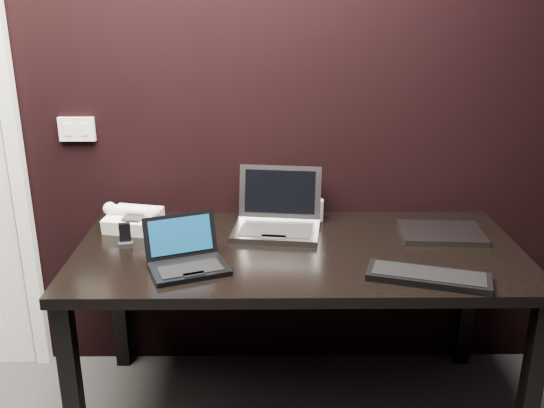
{
  "coord_description": "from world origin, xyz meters",
  "views": [
    {
      "loc": [
        0.18,
        -0.72,
        1.66
      ],
      "look_at": [
        0.2,
        1.35,
        0.94
      ],
      "focal_mm": 40.0,
      "sensor_mm": 36.0,
      "label": 1
    }
  ],
  "objects_px": {
    "pen_cup": "(315,209)",
    "desk": "(298,267)",
    "mobile_phone": "(125,238)",
    "closed_laptop": "(441,233)",
    "desk_phone": "(133,219)",
    "silver_laptop": "(277,220)",
    "netbook": "(187,259)",
    "ext_keyboard": "(428,277)"
  },
  "relations": [
    {
      "from": "pen_cup",
      "to": "desk",
      "type": "bearing_deg",
      "value": -105.5
    },
    {
      "from": "silver_laptop",
      "to": "closed_laptop",
      "type": "relative_size",
      "value": 1.12
    },
    {
      "from": "closed_laptop",
      "to": "mobile_phone",
      "type": "bearing_deg",
      "value": -175.78
    },
    {
      "from": "silver_laptop",
      "to": "pen_cup",
      "type": "bearing_deg",
      "value": 35.37
    },
    {
      "from": "mobile_phone",
      "to": "pen_cup",
      "type": "relative_size",
      "value": 0.43
    },
    {
      "from": "desk",
      "to": "netbook",
      "type": "height_order",
      "value": "netbook"
    },
    {
      "from": "netbook",
      "to": "mobile_phone",
      "type": "distance_m",
      "value": 0.33
    },
    {
      "from": "desk_phone",
      "to": "silver_laptop",
      "type": "bearing_deg",
      "value": -1.83
    },
    {
      "from": "netbook",
      "to": "silver_laptop",
      "type": "relative_size",
      "value": 0.87
    },
    {
      "from": "silver_laptop",
      "to": "mobile_phone",
      "type": "bearing_deg",
      "value": -165.02
    },
    {
      "from": "desk",
      "to": "pen_cup",
      "type": "height_order",
      "value": "pen_cup"
    },
    {
      "from": "silver_laptop",
      "to": "desk_phone",
      "type": "distance_m",
      "value": 0.59
    },
    {
      "from": "desk",
      "to": "silver_laptop",
      "type": "distance_m",
      "value": 0.24
    },
    {
      "from": "ext_keyboard",
      "to": "silver_laptop",
      "type": "bearing_deg",
      "value": 137.74
    },
    {
      "from": "desk",
      "to": "pen_cup",
      "type": "bearing_deg",
      "value": 74.5
    },
    {
      "from": "netbook",
      "to": "desk_phone",
      "type": "xyz_separation_m",
      "value": [
        -0.26,
        0.37,
        0.01
      ]
    },
    {
      "from": "netbook",
      "to": "desk",
      "type": "bearing_deg",
      "value": 22.55
    },
    {
      "from": "desk",
      "to": "mobile_phone",
      "type": "distance_m",
      "value": 0.68
    },
    {
      "from": "desk_phone",
      "to": "closed_laptop",
      "type": "bearing_deg",
      "value": -3.83
    },
    {
      "from": "mobile_phone",
      "to": "netbook",
      "type": "bearing_deg",
      "value": -37.28
    },
    {
      "from": "desk_phone",
      "to": "pen_cup",
      "type": "relative_size",
      "value": 1.18
    },
    {
      "from": "netbook",
      "to": "ext_keyboard",
      "type": "relative_size",
      "value": 0.76
    },
    {
      "from": "silver_laptop",
      "to": "pen_cup",
      "type": "xyz_separation_m",
      "value": [
        0.16,
        0.12,
        0.0
      ]
    },
    {
      "from": "netbook",
      "to": "pen_cup",
      "type": "height_order",
      "value": "pen_cup"
    },
    {
      "from": "silver_laptop",
      "to": "mobile_phone",
      "type": "distance_m",
      "value": 0.61
    },
    {
      "from": "desk",
      "to": "netbook",
      "type": "relative_size",
      "value": 5.16
    },
    {
      "from": "mobile_phone",
      "to": "silver_laptop",
      "type": "bearing_deg",
      "value": 14.98
    },
    {
      "from": "mobile_phone",
      "to": "ext_keyboard",
      "type": "bearing_deg",
      "value": -15.52
    },
    {
      "from": "closed_laptop",
      "to": "desk_phone",
      "type": "xyz_separation_m",
      "value": [
        -1.25,
        0.08,
        0.03
      ]
    },
    {
      "from": "desk",
      "to": "desk_phone",
      "type": "bearing_deg",
      "value": 163.02
    },
    {
      "from": "closed_laptop",
      "to": "pen_cup",
      "type": "xyz_separation_m",
      "value": [
        -0.5,
        0.18,
        0.04
      ]
    },
    {
      "from": "netbook",
      "to": "closed_laptop",
      "type": "distance_m",
      "value": 1.03
    },
    {
      "from": "pen_cup",
      "to": "silver_laptop",
      "type": "bearing_deg",
      "value": -144.63
    },
    {
      "from": "mobile_phone",
      "to": "pen_cup",
      "type": "height_order",
      "value": "pen_cup"
    },
    {
      "from": "desk",
      "to": "ext_keyboard",
      "type": "xyz_separation_m",
      "value": [
        0.43,
        -0.27,
        0.09
      ]
    },
    {
      "from": "ext_keyboard",
      "to": "desk_phone",
      "type": "height_order",
      "value": "desk_phone"
    },
    {
      "from": "pen_cup",
      "to": "netbook",
      "type": "bearing_deg",
      "value": -136.14
    },
    {
      "from": "silver_laptop",
      "to": "closed_laptop",
      "type": "xyz_separation_m",
      "value": [
        0.66,
        -0.06,
        -0.03
      ]
    },
    {
      "from": "desk",
      "to": "pen_cup",
      "type": "xyz_separation_m",
      "value": [
        0.08,
        0.3,
        0.13
      ]
    },
    {
      "from": "desk_phone",
      "to": "mobile_phone",
      "type": "xyz_separation_m",
      "value": [
        0.01,
        -0.18,
        -0.01
      ]
    },
    {
      "from": "ext_keyboard",
      "to": "mobile_phone",
      "type": "xyz_separation_m",
      "value": [
        -1.09,
        0.3,
        0.02
      ]
    },
    {
      "from": "desk_phone",
      "to": "pen_cup",
      "type": "distance_m",
      "value": 0.76
    }
  ]
}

